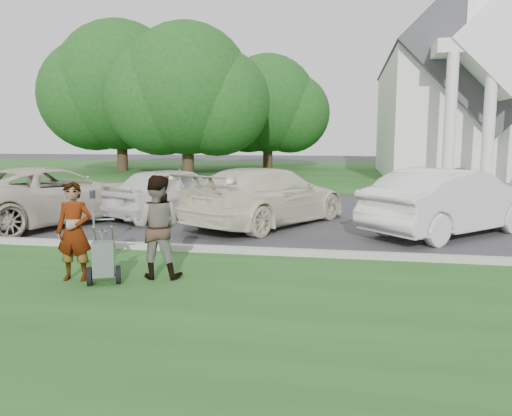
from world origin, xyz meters
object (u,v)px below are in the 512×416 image
(parking_meter_near, at_px, (93,213))
(car_d, at_px, (451,202))
(tree_far, at_px, (120,92))
(car_b, at_px, (175,192))
(car_a, at_px, (51,195))
(car_c, at_px, (267,196))
(striping_cart, at_px, (103,260))
(person_right, at_px, (157,228))
(church, at_px, (464,78))
(tree_back, at_px, (268,108))
(tree_left, at_px, (187,95))
(person_left, at_px, (74,232))

(parking_meter_near, height_order, car_d, car_d)
(tree_far, distance_m, car_b, 23.34)
(tree_far, relative_size, car_b, 2.57)
(car_a, distance_m, car_c, 6.07)
(parking_meter_near, xyz_separation_m, car_c, (3.09, 3.93, -0.03))
(striping_cart, distance_m, person_right, 1.02)
(church, distance_m, person_right, 26.97)
(tree_back, distance_m, striping_cart, 32.35)
(tree_left, relative_size, person_left, 6.42)
(tree_back, distance_m, parking_meter_near, 30.03)
(church, xyz_separation_m, striping_cart, (-10.64, -25.10, -5.52))
(tree_back, xyz_separation_m, car_c, (4.11, -25.83, -3.93))
(tree_back, distance_m, car_d, 28.09)
(church, xyz_separation_m, person_right, (-9.91, -24.56, -5.06))
(tree_left, relative_size, striping_cart, 9.51)
(church, xyz_separation_m, car_d, (-4.19, -19.51, -5.12))
(tree_far, relative_size, car_c, 2.11)
(person_right, xyz_separation_m, car_a, (-4.99, 4.69, -0.08))
(tree_back, bearing_deg, person_left, -86.77)
(striping_cart, relative_size, car_a, 0.19)
(car_b, bearing_deg, parking_meter_near, 115.22)
(car_d, bearing_deg, car_b, 35.31)
(car_c, relative_size, car_d, 1.10)
(tree_far, distance_m, car_c, 25.63)
(car_a, bearing_deg, car_c, -149.05)
(tree_back, xyz_separation_m, car_a, (-1.89, -26.75, -3.92))
(church, distance_m, car_c, 21.56)
(tree_far, xyz_separation_m, car_d, (18.82, -21.39, -4.87))
(person_right, bearing_deg, tree_back, -90.79)
(person_left, height_order, car_c, person_left)
(tree_back, xyz_separation_m, person_right, (3.10, -31.44, -3.85))
(tree_back, relative_size, car_d, 1.92)
(tree_back, xyz_separation_m, car_b, (1.11, -24.93, -3.95))
(tree_far, height_order, parking_meter_near, tree_far)
(tree_left, distance_m, person_right, 24.85)
(tree_left, xyz_separation_m, person_right, (7.10, -23.44, -4.23))
(tree_back, bearing_deg, car_c, -80.96)
(car_a, height_order, car_c, car_a)
(church, xyz_separation_m, car_b, (-11.90, -18.06, -5.17))
(tree_left, height_order, car_a, tree_left)
(person_left, distance_m, car_c, 6.44)
(tree_left, relative_size, tree_far, 0.91)
(tree_far, distance_m, person_left, 29.72)
(car_a, bearing_deg, car_b, -126.61)
(church, distance_m, car_a, 25.37)
(person_left, xyz_separation_m, parking_meter_near, (-0.78, 2.08, 0.01))
(car_a, xyz_separation_m, car_d, (10.71, 0.36, 0.02))
(parking_meter_near, distance_m, car_c, 5.00)
(church, height_order, car_d, church)
(person_right, xyz_separation_m, car_b, (-1.99, 6.51, -0.11))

